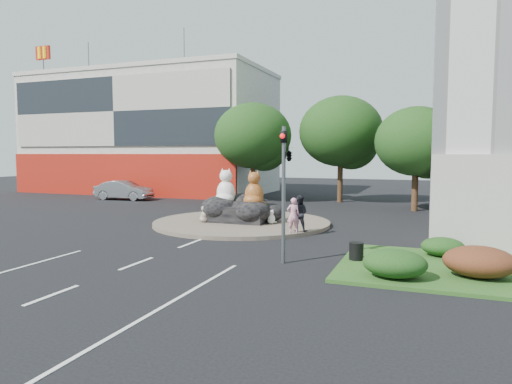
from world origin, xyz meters
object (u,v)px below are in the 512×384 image
kitten_white (271,217)px  litter_bin (356,251)px  kitten_calico (204,213)px  pedestrian_dark (299,213)px  pedestrian_pink (293,215)px  parked_car (124,190)px  cat_tabby (254,188)px  cat_white (226,187)px

kitten_white → litter_bin: kitten_white is taller
kitten_calico → kitten_white: 3.79m
pedestrian_dark → pedestrian_pink: bearing=66.5°
kitten_calico → pedestrian_pink: 5.81m
kitten_white → parked_car: size_ratio=0.16×
kitten_white → cat_tabby: bearing=138.2°
litter_bin → pedestrian_pink: bearing=130.4°
kitten_calico → parked_car: bearing=-169.2°
pedestrian_dark → parked_car: bearing=-32.8°
kitten_calico → cat_tabby: bearing=64.6°
cat_white → kitten_calico: 1.99m
cat_white → litter_bin: bearing=-40.5°
parked_car → litter_bin: bearing=-130.1°
cat_white → cat_tabby: (1.85, -0.30, -0.04)m
pedestrian_pink → pedestrian_dark: size_ratio=0.95×
pedestrian_pink → pedestrian_dark: bearing=-135.0°
cat_white → kitten_white: cat_white is taller
cat_tabby → pedestrian_dark: size_ratio=1.13×
cat_white → pedestrian_dark: cat_white is taller
parked_car → litter_bin: size_ratio=7.91×
pedestrian_pink → parked_car: 22.24m
cat_white → litter_bin: cat_white is taller
cat_white → pedestrian_pink: bearing=-29.6°
parked_car → litter_bin: (22.51, -16.15, -0.39)m
kitten_calico → pedestrian_pink: bearing=33.9°
pedestrian_pink → litter_bin: 5.70m
cat_tabby → parked_car: bearing=143.3°
cat_tabby → pedestrian_dark: cat_tabby is taller
cat_white → pedestrian_dark: (4.93, -2.11, -1.06)m
kitten_calico → pedestrian_dark: bearing=38.6°
pedestrian_pink → parked_car: bearing=-55.4°
kitten_calico → pedestrian_pink: pedestrian_pink is taller
cat_tabby → litter_bin: cat_tabby is taller
kitten_white → pedestrian_pink: size_ratio=0.47×
litter_bin → parked_car: bearing=144.3°
kitten_calico → parked_car: (-13.23, 10.34, 0.14)m
pedestrian_pink → pedestrian_dark: 0.48m
cat_white → cat_tabby: 1.87m
kitten_calico → pedestrian_dark: pedestrian_dark is taller
cat_tabby → litter_bin: (6.59, -6.57, -1.67)m
kitten_white → kitten_calico: bearing=149.6°
cat_tabby → pedestrian_dark: (3.09, -1.81, -1.02)m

